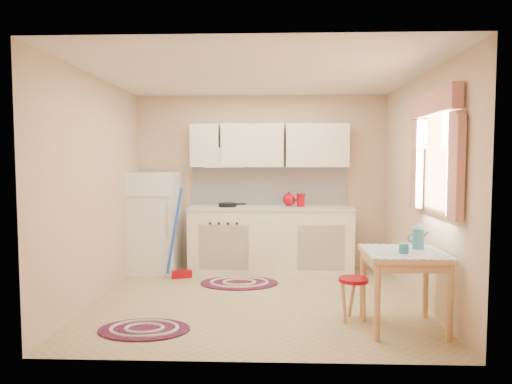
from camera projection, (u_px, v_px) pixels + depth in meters
room_shell at (271, 158)px, 5.25m from camera, size 3.64×3.60×2.52m
fridge at (155, 222)px, 6.38m from camera, size 0.65×0.60×1.40m
broom at (181, 233)px, 6.02m from camera, size 0.30×0.20×1.20m
base_cabinets at (271, 240)px, 6.39m from camera, size 2.25×0.60×0.88m
countertop at (271, 208)px, 6.36m from camera, size 2.27×0.62×0.04m
frying_pan at (228, 205)px, 6.33m from camera, size 0.33×0.33×0.05m
red_kettle at (289, 200)px, 6.34m from camera, size 0.20×0.18×0.19m
red_canister at (301, 201)px, 6.34m from camera, size 0.12×0.12×0.16m
table at (403, 290)px, 4.23m from camera, size 0.72×0.72×0.72m
stool at (353, 299)px, 4.45m from camera, size 0.31×0.31×0.42m
coffee_pot at (418, 236)px, 4.31m from camera, size 0.14×0.12×0.27m
mug at (404, 249)px, 4.10m from camera, size 0.11×0.11×0.10m
rug_center at (239, 283)px, 5.78m from camera, size 1.01×0.70×0.02m
rug_left at (144, 329)px, 4.20m from camera, size 0.86×0.58×0.02m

